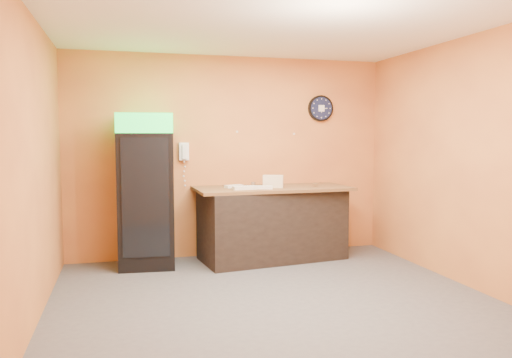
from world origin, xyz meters
name	(u,v)px	position (x,y,z in m)	size (l,w,h in m)	color
floor	(271,297)	(0.00, 0.00, 0.00)	(4.50, 4.50, 0.00)	#47474C
back_wall	(230,157)	(0.00, 2.00, 1.40)	(4.50, 0.02, 2.80)	#E18B3F
left_wall	(35,168)	(-2.25, 0.00, 1.40)	(0.02, 4.00, 2.80)	#E18B3F
right_wall	(459,161)	(2.25, 0.00, 1.40)	(0.02, 4.00, 2.80)	#E18B3F
ceiling	(272,25)	(0.00, 0.00, 2.80)	(4.50, 4.00, 0.02)	white
beverage_cooler	(147,193)	(-1.17, 1.61, 0.96)	(0.75, 0.76, 1.97)	black
prep_counter	(272,224)	(0.49, 1.57, 0.48)	(1.92, 0.85, 0.96)	black
wall_clock	(321,108)	(1.35, 1.97, 2.09)	(0.38, 0.06, 0.38)	black
wall_phone	(184,151)	(-0.66, 1.95, 1.48)	(0.13, 0.11, 0.24)	white
butcher_paper	(272,188)	(0.49, 1.57, 0.98)	(2.09, 0.94, 0.04)	brown
sub_roll_stack	(273,181)	(0.47, 1.46, 1.08)	(0.28, 0.20, 0.17)	beige
wrapped_sandwich_left	(245,188)	(0.05, 1.34, 1.02)	(0.31, 0.12, 0.04)	silver
wrapped_sandwich_mid	(262,187)	(0.28, 1.35, 1.02)	(0.29, 0.11, 0.04)	silver
wrapped_sandwich_right	(234,186)	(-0.03, 1.63, 1.02)	(0.25, 0.10, 0.04)	silver
kitchen_tool	(253,184)	(0.25, 1.68, 1.03)	(0.06, 0.06, 0.06)	silver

